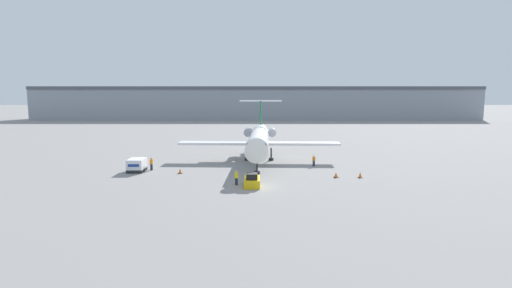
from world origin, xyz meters
The scene contains 11 objects.
ground_plane centered at (0.00, 0.00, 0.00)m, with size 600.00×600.00×0.00m, color gray.
terminal_building centered at (0.00, 120.00, 6.67)m, with size 180.00×16.80×13.28m.
airplane_main centered at (0.45, 17.43, 3.56)m, with size 25.71×26.34×9.49m.
pushback_tug centered at (-0.49, 0.41, 0.61)m, with size 1.84×3.69×1.68m.
luggage_cart centered at (-16.64, 9.06, 0.91)m, with size 2.16×2.98×1.81m.
worker_near_tug centered at (-2.36, 0.93, 0.94)m, with size 0.40×0.25×1.78m.
worker_by_wing centered at (8.64, 13.23, 0.86)m, with size 0.40×0.24×1.66m.
worker_on_apron centered at (-14.87, 10.08, 0.97)m, with size 0.40×0.26×1.83m.
traffic_cone_left centered at (-10.38, 7.78, 0.33)m, with size 0.58×0.58×0.69m.
traffic_cone_right centered at (10.38, 5.21, 0.31)m, with size 0.66×0.66×0.65m.
traffic_cone_mid centered at (13.50, 5.08, 0.34)m, with size 0.58×0.58×0.72m.
Camera 1 is at (-0.02, -45.63, 11.01)m, focal length 28.00 mm.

